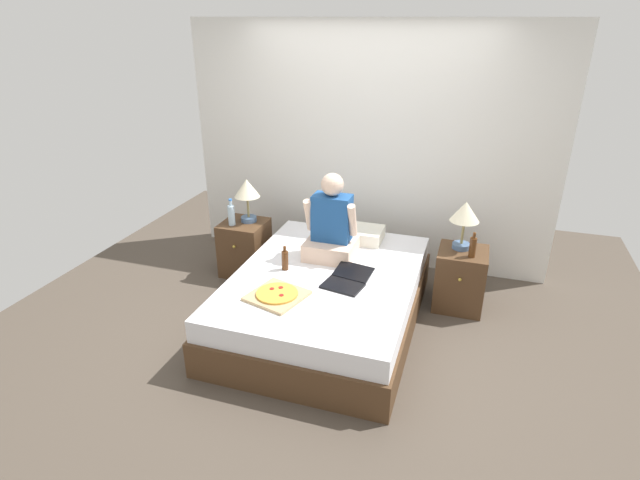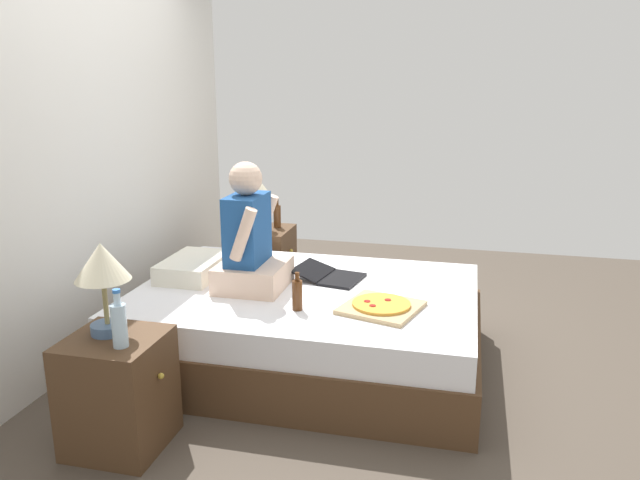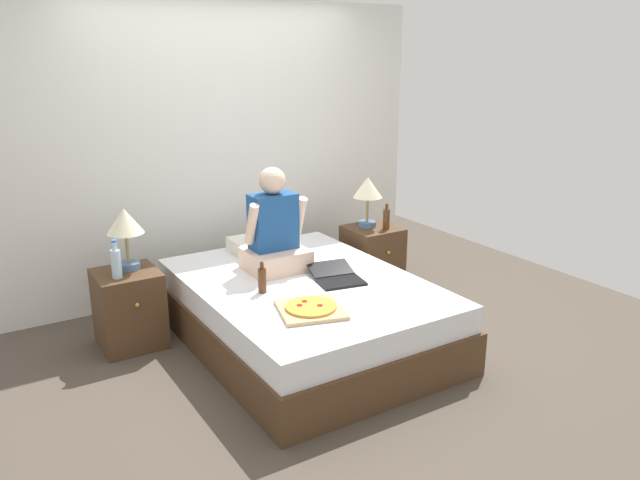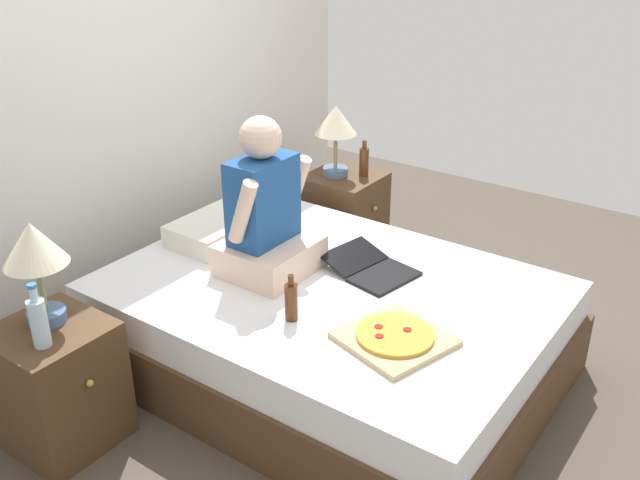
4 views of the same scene
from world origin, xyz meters
TOP-DOWN VIEW (x-y plane):
  - ground_plane at (0.00, 0.00)m, footprint 5.84×5.84m
  - wall_back at (0.00, 1.42)m, footprint 3.84×0.12m
  - bed at (0.00, 0.00)m, footprint 1.55×2.11m
  - nightstand_left at (-1.10, 0.65)m, footprint 0.44×0.47m
  - lamp_on_left_nightstand at (-1.06, 0.70)m, footprint 0.26×0.26m
  - water_bottle at (-1.18, 0.56)m, footprint 0.07×0.07m
  - nightstand_right at (1.10, 0.65)m, footprint 0.44×0.47m
  - lamp_on_right_nightstand at (1.07, 0.70)m, footprint 0.26×0.26m
  - beer_bottle at (1.17, 0.55)m, footprint 0.06×0.06m
  - pillow at (0.06, 0.78)m, footprint 0.52×0.34m
  - person_seated at (-0.06, 0.34)m, footprint 0.47×0.40m
  - laptop at (0.21, -0.12)m, footprint 0.39×0.47m
  - pizza_box at (-0.25, -0.50)m, footprint 0.50×0.50m
  - beer_bottle_on_bed at (-0.36, -0.04)m, footprint 0.06×0.06m

SIDE VIEW (x-z plane):
  - ground_plane at x=0.00m, z-range 0.00..0.00m
  - bed at x=0.00m, z-range 0.00..0.49m
  - nightstand_left at x=-1.10m, z-range 0.00..0.57m
  - nightstand_right at x=1.10m, z-range 0.00..0.57m
  - pizza_box at x=-0.25m, z-range 0.49..0.53m
  - laptop at x=0.21m, z-range 0.47..0.55m
  - pillow at x=0.06m, z-range 0.49..0.61m
  - beer_bottle_on_bed at x=-0.36m, z-range 0.47..0.69m
  - beer_bottle at x=1.17m, z-range 0.55..0.78m
  - water_bottle at x=-1.18m, z-range 0.54..0.82m
  - person_seated at x=-0.06m, z-range 0.39..1.17m
  - lamp_on_left_nightstand at x=-1.06m, z-range 0.67..1.12m
  - lamp_on_right_nightstand at x=1.07m, z-range 0.67..1.12m
  - wall_back at x=0.00m, z-range 0.00..2.50m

